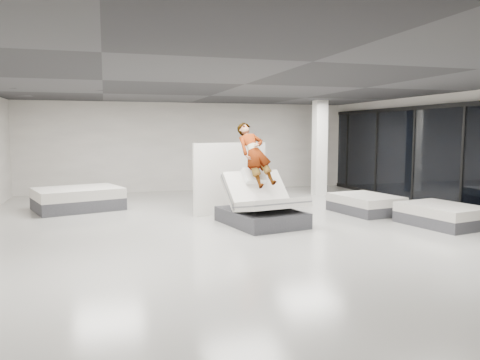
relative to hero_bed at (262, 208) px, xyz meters
The scene contains 10 objects.
room 1.31m from the hero_bed, 158.19° to the right, with size 14.00×14.04×3.20m.
hero_bed is the anchor object (origin of this frame).
person 0.96m from the hero_bed, 101.64° to the left, with size 0.63×0.41×1.73m, color slate.
remote 0.72m from the hero_bed, ahead, with size 0.05×0.14×0.03m, color black.
divider_panel 1.78m from the hero_bed, 100.80° to the left, with size 2.06×0.09×1.87m, color silver.
flat_bed_right_far 3.26m from the hero_bed, 13.21° to the left, with size 1.57×1.93×0.48m.
flat_bed_right_near 4.17m from the hero_bed, 17.18° to the right, with size 1.63×1.98×0.48m.
flat_bed_left_far 5.46m from the hero_bed, 140.86° to the left, with size 2.62×2.25×0.61m.
column 5.69m from the hero_bed, 50.74° to the left, with size 0.40×0.40×3.20m, color white.
storefront_glazing 5.53m from the hero_bed, ahead, with size 0.12×13.40×2.92m.
Camera 1 is at (-3.00, -9.97, 2.18)m, focal length 35.00 mm.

